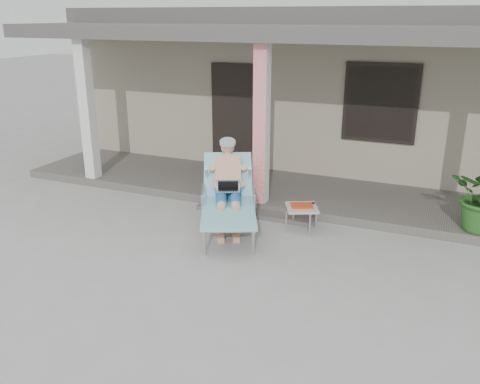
% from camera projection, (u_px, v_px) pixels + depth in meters
% --- Properties ---
extents(ground, '(60.00, 60.00, 0.00)m').
position_uv_depth(ground, '(203.00, 262.00, 6.84)').
color(ground, '#9E9E99').
rests_on(ground, ground).
extents(house, '(10.40, 5.40, 3.30)m').
position_uv_depth(house, '(327.00, 82.00, 11.93)').
color(house, '#9D937C').
rests_on(house, ground).
extents(porch_deck, '(10.00, 2.00, 0.15)m').
position_uv_depth(porch_deck, '(277.00, 190.00, 9.42)').
color(porch_deck, '#605B56').
rests_on(porch_deck, ground).
extents(porch_overhang, '(10.00, 2.30, 2.85)m').
position_uv_depth(porch_overhang, '(280.00, 38.00, 8.48)').
color(porch_overhang, silver).
rests_on(porch_overhang, porch_deck).
extents(porch_step, '(2.00, 0.30, 0.07)m').
position_uv_depth(porch_step, '(254.00, 213.00, 8.44)').
color(porch_step, '#605B56').
rests_on(porch_step, ground).
extents(lounger, '(1.53, 2.12, 1.34)m').
position_uv_depth(lounger, '(228.00, 176.00, 7.75)').
color(lounger, '#B7B7BC').
rests_on(lounger, ground).
extents(side_table, '(0.62, 0.62, 0.42)m').
position_uv_depth(side_table, '(302.00, 209.00, 7.75)').
color(side_table, '#ADADA8').
rests_on(side_table, ground).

